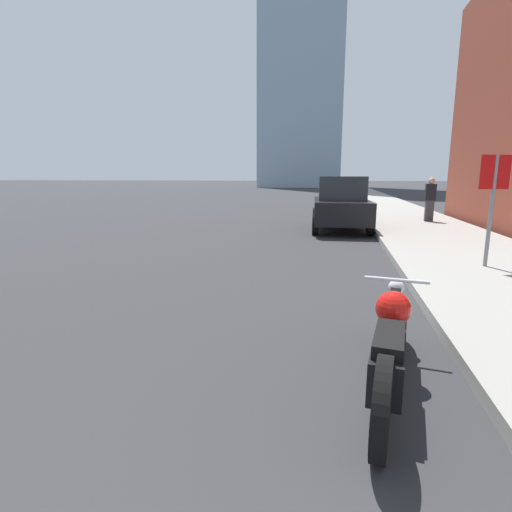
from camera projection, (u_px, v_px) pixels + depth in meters
The scene contains 9 objects.
sidewalk at pixel (369, 196), 37.19m from camera, with size 3.46×240.00×0.15m.
motorcycle at pixel (390, 343), 3.36m from camera, with size 0.70×2.43×0.78m.
parked_car_black at pixel (341, 204), 13.38m from camera, with size 2.03×4.10×1.79m.
parked_car_silver at pixel (340, 192), 25.01m from camera, with size 2.09×4.56×1.63m.
parked_car_white at pixel (339, 187), 37.59m from camera, with size 2.08×4.16×1.62m.
parked_car_red at pixel (339, 184), 50.22m from camera, with size 2.05×4.64×1.80m.
parked_car_green at pixel (337, 183), 61.12m from camera, with size 2.06×4.31×1.59m.
stop_sign at pixel (493, 191), 7.14m from camera, with size 0.57×0.26×2.01m.
pedestrian at pixel (430, 199), 14.73m from camera, with size 0.36×0.22×1.60m.
Camera 1 is at (2.61, 1.07, 1.77)m, focal length 28.00 mm.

